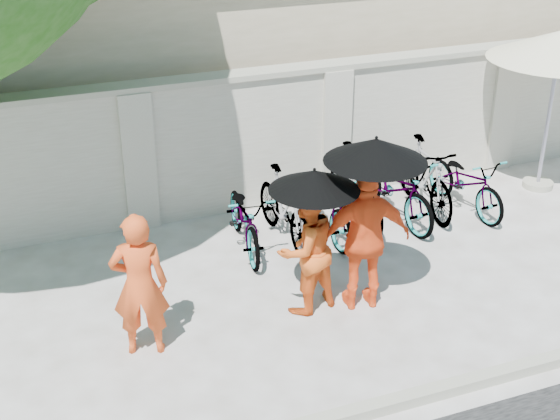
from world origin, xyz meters
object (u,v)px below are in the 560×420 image
object	(u,v)px
monk_center	(306,249)
patio_umbrella	(560,47)
monk_left	(139,285)
monk_right	(366,239)

from	to	relation	value
monk_center	patio_umbrella	bearing A→B (deg)	-174.39
monk_left	monk_center	world-z (taller)	monk_left
monk_left	patio_umbrella	size ratio (longest dim) A/B	0.66
monk_center	patio_umbrella	size ratio (longest dim) A/B	0.64
monk_left	monk_center	xyz separation A→B (m)	(1.97, 0.13, -0.03)
monk_center	monk_left	bearing A→B (deg)	-11.82
monk_right	patio_umbrella	xyz separation A→B (m)	(4.16, 2.07, 1.37)
monk_left	monk_center	bearing A→B (deg)	-161.48
monk_left	patio_umbrella	xyz separation A→B (m)	(6.79, 2.02, 1.44)
monk_center	monk_right	bearing A→B (deg)	149.35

